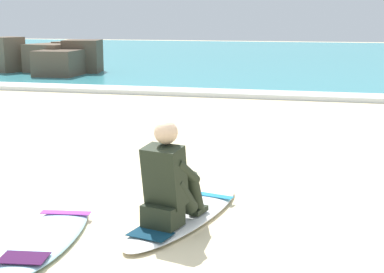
# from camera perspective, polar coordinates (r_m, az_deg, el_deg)

# --- Properties ---
(ground_plane) EXTENTS (80.00, 80.00, 0.00)m
(ground_plane) POSITION_cam_1_polar(r_m,az_deg,el_deg) (5.32, -6.86, -9.21)
(ground_plane) COLOR beige
(sea) EXTENTS (80.00, 28.00, 0.10)m
(sea) POSITION_cam_1_polar(r_m,az_deg,el_deg) (27.52, 10.40, 7.86)
(sea) COLOR teal
(sea) RESTS_ON ground
(breaking_foam) EXTENTS (80.00, 0.90, 0.11)m
(breaking_foam) POSITION_cam_1_polar(r_m,az_deg,el_deg) (13.94, 6.54, 4.20)
(breaking_foam) COLOR white
(breaking_foam) RESTS_ON ground
(surfboard_main) EXTENTS (0.97, 2.12, 0.08)m
(surfboard_main) POSITION_cam_1_polar(r_m,az_deg,el_deg) (5.55, -0.64, -7.84)
(surfboard_main) COLOR white
(surfboard_main) RESTS_ON ground
(surfer_seated) EXTENTS (0.50, 0.76, 0.95)m
(surfer_seated) POSITION_cam_1_polar(r_m,az_deg,el_deg) (5.15, -2.28, -4.72)
(surfer_seated) COLOR black
(surfer_seated) RESTS_ON surfboard_main
(surfboard_spare_near) EXTENTS (0.77, 1.80, 0.08)m
(surfboard_spare_near) POSITION_cam_1_polar(r_m,az_deg,el_deg) (5.21, -14.12, -9.54)
(surfboard_spare_near) COLOR #9ED1E5
(surfboard_spare_near) RESTS_ON ground
(rock_outcrop_distant) EXTENTS (3.64, 2.92, 1.24)m
(rock_outcrop_distant) POSITION_cam_1_polar(r_m,az_deg,el_deg) (19.29, -12.99, 7.49)
(rock_outcrop_distant) COLOR brown
(rock_outcrop_distant) RESTS_ON ground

